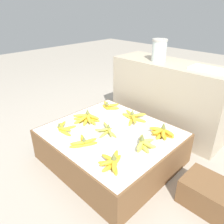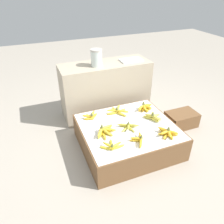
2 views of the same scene
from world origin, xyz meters
The scene contains 15 objects.
ground_plane centered at (0.00, 0.00, 0.00)m, with size 10.00×10.00×0.00m, color #A89E8E.
display_platform centered at (0.00, 0.00, 0.14)m, with size 0.99×0.89×0.27m.
back_vendor_table centered at (0.04, 0.78, 0.35)m, with size 1.15×0.41×0.70m.
wooden_crate centered at (0.80, 0.11, 0.09)m, with size 0.37×0.25×0.18m.
banana_bunch_front_left centered at (-0.28, -0.26, 0.30)m, with size 0.24×0.17×0.09m.
banana_bunch_front_midleft centered at (-0.01, -0.27, 0.30)m, with size 0.16×0.20×0.09m.
banana_bunch_front_midright centered at (0.29, -0.29, 0.31)m, with size 0.19×0.20×0.11m.
banana_bunch_middle_left centered at (-0.27, -0.03, 0.31)m, with size 0.23×0.20×0.11m.
banana_bunch_middle_midleft centered at (-0.01, -0.03, 0.30)m, with size 0.22×0.19×0.08m.
banana_bunch_middle_midright centered at (0.31, 0.02, 0.31)m, with size 0.18×0.20×0.11m.
banana_bunch_back_left centered at (-0.32, 0.29, 0.30)m, with size 0.20×0.13×0.10m.
banana_bunch_back_midleft centered at (0.00, 0.28, 0.30)m, with size 0.26×0.25×0.10m.
banana_bunch_back_midright centered at (0.32, 0.23, 0.31)m, with size 0.21×0.13×0.11m.
glass_jar centered at (-0.09, 0.73, 0.81)m, with size 0.14×0.14×0.20m.
foam_tray_white centered at (0.38, 0.75, 0.71)m, with size 0.28×0.17×0.02m.
Camera 2 is at (-0.86, -1.68, 1.62)m, focal length 35.00 mm.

